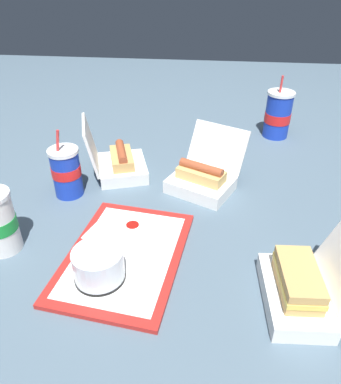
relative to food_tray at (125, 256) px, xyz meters
name	(u,v)px	position (x,y,z in m)	size (l,w,h in m)	color
ground_plane	(173,205)	(-0.22, 0.09, -0.01)	(3.20, 3.20, 0.00)	#4C6070
food_tray	(125,256)	(0.00, 0.00, 0.00)	(0.40, 0.31, 0.01)	red
cake_container	(99,266)	(0.08, -0.04, 0.04)	(0.11, 0.11, 0.07)	black
ketchup_cup	(133,228)	(-0.08, 0.01, 0.02)	(0.04, 0.04, 0.02)	white
napkin_stack	(109,232)	(-0.07, -0.05, 0.01)	(0.10, 0.10, 0.00)	white
plastic_fork	(166,232)	(-0.08, 0.09, 0.01)	(0.11, 0.01, 0.01)	white
clamshell_hotdog_back	(203,177)	(-0.32, 0.17, 0.03)	(0.26, 0.25, 0.16)	white
clamshell_sandwich_center	(301,287)	(0.09, 0.38, 0.04)	(0.21, 0.18, 0.15)	white
clamshell_hotdog_left	(119,163)	(-0.38, -0.10, 0.04)	(0.22, 0.22, 0.18)	white
soda_cup_left	(66,172)	(-0.25, -0.22, 0.07)	(0.09, 0.09, 0.21)	#1938B7
soda_cup_right	(278,115)	(-0.73, 0.44, 0.08)	(0.10, 0.10, 0.23)	#1938B7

